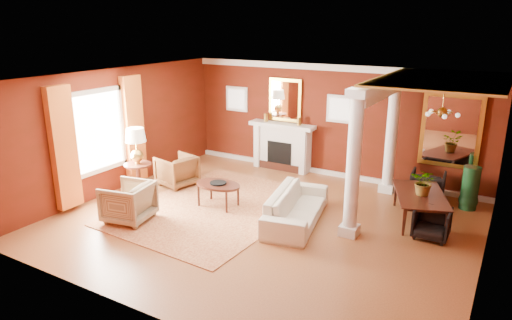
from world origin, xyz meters
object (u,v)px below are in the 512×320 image
Objects in this scene: armchair_leopard at (177,169)px; coffee_table at (218,186)px; side_table at (137,150)px; sofa at (296,202)px; dining_table at (422,200)px; armchair_stripe at (128,200)px.

coffee_table is (1.66, -0.59, 0.06)m from armchair_leopard.
armchair_leopard is 1.19m from side_table.
dining_table reaches higher than sofa.
coffee_table is (1.14, 1.55, 0.03)m from armchair_stripe.
armchair_leopard is 1.76m from coffee_table.
side_table reaches higher than armchair_stripe.
side_table is at bearing -154.49° from armchair_stripe.
side_table reaches higher than dining_table.
side_table is 6.34m from dining_table.
armchair_leopard is at bearing 65.89° from side_table.
armchair_stripe is 0.56× the size of side_table.
armchair_stripe reaches higher than sofa.
dining_table reaches higher than armchair_leopard.
coffee_table is at bearing 8.53° from side_table.
coffee_table is at bearing 89.92° from dining_table.
coffee_table is 4.25m from dining_table.
coffee_table is 0.66× the size of side_table.
side_table is at bearing 85.07° from sofa.
sofa is 2.15× the size of coffee_table.
dining_table is (6.06, 1.75, -0.62)m from side_table.
side_table is (-3.89, -0.43, 0.65)m from sofa.
armchair_stripe is at bearing -53.56° from side_table.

